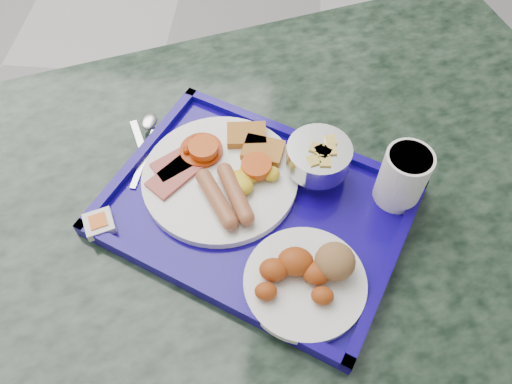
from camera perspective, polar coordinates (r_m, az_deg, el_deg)
floor at (r=2.41m, az=-27.07°, el=12.80°), size 6.00×6.00×0.00m
table at (r=0.92m, az=-1.41°, el=-10.48°), size 1.52×1.30×0.80m
tray at (r=0.74m, az=0.00°, el=-1.97°), size 0.51×0.45×0.03m
main_plate at (r=0.75m, az=-3.67°, el=2.05°), size 0.24×0.24×0.04m
bread_plate at (r=0.67m, az=6.01°, el=-9.44°), size 0.16×0.16×0.05m
fruit_bowl at (r=0.74m, az=7.19°, el=3.97°), size 0.10×0.10×0.07m
juice_cup at (r=0.73m, az=16.48°, el=1.80°), size 0.07×0.07×0.09m
spoon at (r=0.84m, az=-12.28°, el=6.84°), size 0.03×0.15×0.01m
knife at (r=0.81m, az=-12.58°, el=4.00°), size 0.08×0.15×0.00m
jam_packet at (r=0.75m, az=-17.48°, el=-3.47°), size 0.05×0.05×0.02m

